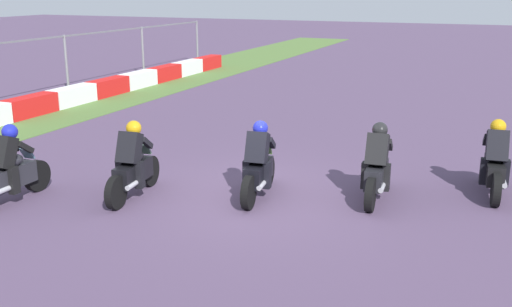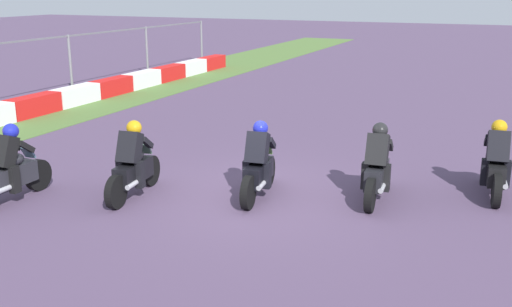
% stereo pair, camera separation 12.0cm
% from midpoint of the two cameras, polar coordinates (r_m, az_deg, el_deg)
% --- Properties ---
extents(ground_plane, '(120.00, 120.00, 0.00)m').
position_cam_midpoint_polar(ground_plane, '(11.80, 0.26, -4.07)').
color(ground_plane, '#503D59').
extents(rider_lane_a, '(2.04, 0.57, 1.51)m').
position_cam_midpoint_polar(rider_lane_a, '(12.57, 22.30, -1.04)').
color(rider_lane_a, black).
rests_on(rider_lane_a, ground_plane).
extents(rider_lane_b, '(2.04, 0.55, 1.51)m').
position_cam_midpoint_polar(rider_lane_b, '(11.64, 11.85, -1.45)').
color(rider_lane_b, black).
rests_on(rider_lane_b, ground_plane).
extents(rider_lane_c, '(2.04, 0.58, 1.51)m').
position_cam_midpoint_polar(rider_lane_c, '(11.55, 0.56, -1.25)').
color(rider_lane_c, black).
rests_on(rider_lane_c, ground_plane).
extents(rider_lane_d, '(2.04, 0.58, 1.51)m').
position_cam_midpoint_polar(rider_lane_d, '(11.81, -11.43, -1.18)').
color(rider_lane_d, black).
rests_on(rider_lane_d, ground_plane).
extents(rider_lane_e, '(2.04, 0.54, 1.51)m').
position_cam_midpoint_polar(rider_lane_e, '(12.22, -22.28, -1.50)').
color(rider_lane_e, black).
rests_on(rider_lane_e, ground_plane).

